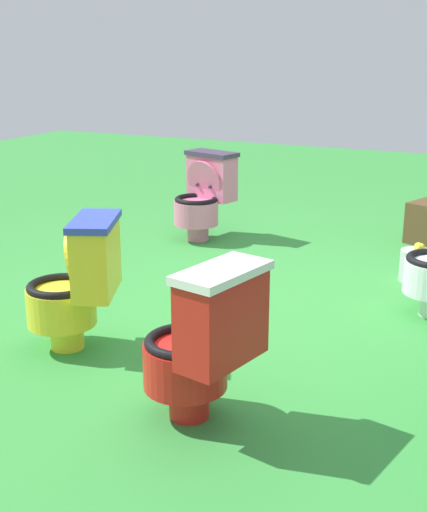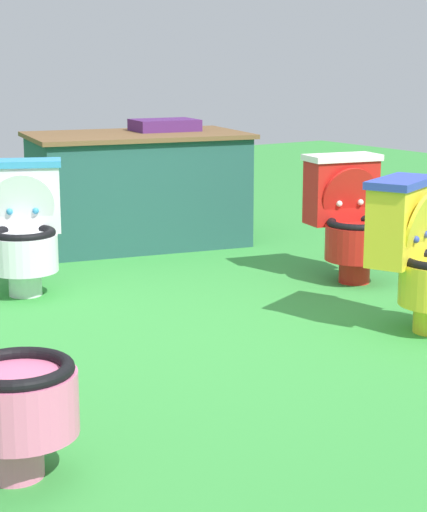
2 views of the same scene
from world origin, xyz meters
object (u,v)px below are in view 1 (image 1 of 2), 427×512
Objects in this scene: toilet_pink at (203,195)px; toilet_yellow at (77,283)px; toilet_red at (202,342)px; lemon_bucket at (416,265)px.

toilet_pink is 2.31m from toilet_yellow.
toilet_pink is (-2.68, -1.32, 0.00)m from toilet_red.
toilet_red is 2.63× the size of lemon_bucket.
toilet_pink is at bearing 38.46° from toilet_red.
toilet_yellow is 2.41m from lemon_bucket.
toilet_pink is 2.63× the size of lemon_bucket.
toilet_red is 1.00× the size of toilet_yellow.
toilet_pink is at bearing -13.89° from toilet_yellow.
lemon_bucket is at bearing -175.93° from toilet_pink.
lemon_bucket is (-2.32, 0.50, -0.26)m from toilet_red.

